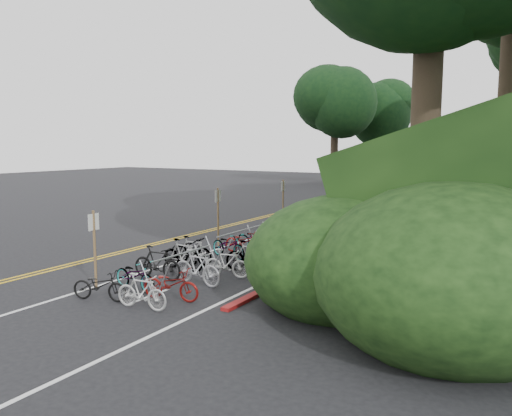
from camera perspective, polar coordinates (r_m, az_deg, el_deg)
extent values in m
plane|color=black|center=(18.31, -14.98, -6.66)|extent=(120.00, 120.00, 0.00)
cube|color=gold|center=(27.24, -3.03, -1.90)|extent=(0.12, 80.00, 0.01)
cube|color=gold|center=(27.08, -2.50, -1.95)|extent=(0.12, 80.00, 0.01)
cube|color=silver|center=(25.64, 2.84, -2.47)|extent=(0.12, 80.00, 0.01)
cube|color=silver|center=(24.00, 11.75, -3.28)|extent=(0.12, 80.00, 0.01)
cube|color=silver|center=(14.83, -12.08, -9.83)|extent=(0.10, 1.60, 0.01)
cube|color=silver|center=(19.50, 0.03, -5.55)|extent=(0.10, 1.60, 0.01)
cube|color=silver|center=(24.75, 7.15, -2.87)|extent=(0.10, 1.60, 0.01)
cube|color=silver|center=(30.28, 11.71, -1.12)|extent=(0.10, 1.60, 0.01)
cube|color=silver|center=(35.96, 14.84, 0.09)|extent=(0.10, 1.60, 0.01)
cube|color=silver|center=(41.73, 17.11, 0.96)|extent=(0.10, 1.60, 0.01)
cube|color=silver|center=(47.55, 18.83, 1.62)|extent=(0.10, 1.60, 0.01)
cube|color=maroon|center=(25.72, 14.27, -2.55)|extent=(0.25, 28.00, 0.10)
cube|color=#382819|center=(35.20, 20.01, -0.13)|extent=(1.40, 44.00, 0.16)
ellipsoid|color=#284C19|center=(16.67, 10.47, -4.23)|extent=(2.00, 2.80, 1.60)
ellipsoid|color=#284C19|center=(21.09, 17.28, -0.64)|extent=(2.60, 3.64, 2.08)
ellipsoid|color=#284C19|center=(26.70, 22.85, 1.66)|extent=(2.20, 3.08, 1.76)
ellipsoid|color=#284C19|center=(32.85, 21.86, 1.89)|extent=(3.00, 4.20, 2.40)
ellipsoid|color=#284C19|center=(38.68, 24.29, 2.74)|extent=(2.40, 3.36, 1.92)
ellipsoid|color=#284C19|center=(42.50, 26.70, 3.88)|extent=(2.80, 3.92, 2.24)
ellipsoid|color=#284C19|center=(19.55, 12.98, -3.02)|extent=(1.80, 2.52, 1.44)
ellipsoid|color=#284C19|center=(30.53, 25.44, 3.30)|extent=(3.20, 4.48, 2.56)
ellipsoid|color=black|center=(14.07, 10.00, -5.63)|extent=(5.28, 6.16, 3.52)
ellipsoid|color=black|center=(12.33, 21.56, -6.81)|extent=(6.24, 7.28, 4.16)
cylinder|color=#2D2319|center=(15.71, 18.73, 7.61)|extent=(0.85, 0.85, 6.65)
cylinder|color=#2D2319|center=(24.50, 26.93, 11.18)|extent=(0.91, 0.91, 7.67)
cylinder|color=#2D2319|center=(58.57, 8.92, 6.16)|extent=(0.85, 0.85, 6.65)
ellipsoid|color=black|center=(58.78, 9.04, 12.06)|extent=(9.09, 9.09, 8.64)
cylinder|color=#2D2319|center=(65.14, 14.02, 5.90)|extent=(0.83, 0.83, 6.14)
ellipsoid|color=black|center=(65.26, 14.17, 10.69)|extent=(7.96, 7.96, 7.56)
cylinder|color=gray|center=(15.09, -8.33, -5.15)|extent=(0.05, 2.72, 0.05)
cylinder|color=gray|center=(14.48, -12.33, -8.01)|extent=(0.56, 0.04, 1.09)
cylinder|color=gray|center=(14.12, -10.65, -8.36)|extent=(0.56, 0.04, 1.09)
cylinder|color=gray|center=(16.35, -6.28, -6.13)|extent=(0.56, 0.04, 1.09)
cylinder|color=gray|center=(16.02, -4.67, -6.39)|extent=(0.56, 0.04, 1.09)
cylinder|color=gray|center=(18.49, -1.82, -2.64)|extent=(0.05, 3.00, 0.05)
cylinder|color=gray|center=(17.62, -5.05, -5.06)|extent=(0.58, 0.04, 1.13)
cylinder|color=gray|center=(17.30, -3.54, -5.27)|extent=(0.58, 0.04, 1.13)
cylinder|color=gray|center=(19.91, -0.33, -3.61)|extent=(0.58, 0.04, 1.13)
cylinder|color=gray|center=(19.63, 1.08, -3.76)|extent=(0.58, 0.04, 1.13)
cylinder|color=gray|center=(22.81, 4.95, -0.78)|extent=(0.05, 3.00, 0.05)
cylinder|color=gray|center=(21.79, 2.66, -2.67)|extent=(0.58, 0.04, 1.13)
cylinder|color=gray|center=(21.54, 3.98, -2.80)|extent=(0.58, 0.04, 1.13)
cylinder|color=gray|center=(24.27, 5.78, -1.68)|extent=(0.58, 0.04, 1.13)
cylinder|color=gray|center=(24.04, 6.99, -1.79)|extent=(0.58, 0.04, 1.13)
cylinder|color=gray|center=(27.37, 9.51, 0.48)|extent=(0.05, 3.00, 0.05)
cylinder|color=gray|center=(26.26, 7.81, -1.04)|extent=(0.58, 0.04, 1.13)
cylinder|color=gray|center=(26.05, 8.94, -1.13)|extent=(0.58, 0.04, 1.13)
cylinder|color=gray|center=(28.83, 9.98, -0.35)|extent=(0.58, 0.04, 1.13)
cylinder|color=gray|center=(28.64, 11.03, -0.42)|extent=(0.58, 0.04, 1.13)
cylinder|color=gray|center=(32.05, 12.76, 1.37)|extent=(0.05, 3.00, 0.05)
cylinder|color=gray|center=(30.89, 11.43, 0.12)|extent=(0.58, 0.04, 1.13)
cylinder|color=gray|center=(30.71, 12.42, 0.05)|extent=(0.58, 0.04, 1.13)
cylinder|color=gray|center=(33.53, 13.02, 0.62)|extent=(0.58, 0.04, 1.13)
cylinder|color=gray|center=(33.36, 13.94, 0.57)|extent=(0.58, 0.04, 1.13)
cylinder|color=gray|center=(36.82, 15.18, 2.03)|extent=(0.05, 3.00, 0.05)
cylinder|color=gray|center=(35.62, 14.10, 0.97)|extent=(0.58, 0.04, 1.13)
cylinder|color=gray|center=(35.46, 14.97, 0.92)|extent=(0.58, 0.04, 1.13)
cylinder|color=gray|center=(38.29, 15.31, 1.35)|extent=(0.58, 0.04, 1.13)
cylinder|color=gray|center=(38.15, 16.12, 1.30)|extent=(0.58, 0.04, 1.13)
cylinder|color=brown|center=(15.90, -17.95, -4.50)|extent=(0.08, 0.08, 2.36)
cube|color=silver|center=(15.76, -18.07, -1.54)|extent=(0.02, 0.40, 0.50)
cylinder|color=brown|center=(21.44, -4.36, -1.02)|extent=(0.08, 0.08, 2.50)
cube|color=silver|center=(21.33, -4.38, 1.37)|extent=(0.02, 0.40, 0.50)
cylinder|color=brown|center=(26.53, 3.11, 0.57)|extent=(0.08, 0.08, 2.50)
cube|color=silver|center=(26.44, 3.12, 2.51)|extent=(0.02, 0.40, 0.50)
cylinder|color=brown|center=(31.94, 8.11, 1.64)|extent=(0.08, 0.08, 2.50)
cube|color=silver|center=(31.86, 8.14, 3.25)|extent=(0.02, 0.40, 0.50)
cylinder|color=brown|center=(37.53, 11.65, 2.38)|extent=(0.08, 0.08, 2.50)
cube|color=silver|center=(37.46, 11.68, 3.75)|extent=(0.02, 0.40, 0.50)
imported|color=black|center=(19.28, -7.59, -4.57)|extent=(0.85, 1.59, 0.79)
imported|color=black|center=(14.70, -17.44, -8.43)|extent=(1.01, 1.74, 0.86)
imported|color=beige|center=(13.64, -12.95, -9.30)|extent=(0.59, 1.62, 0.95)
imported|color=slate|center=(15.39, -13.65, -7.48)|extent=(0.85, 1.83, 0.93)
imported|color=maroon|center=(14.26, -9.70, -8.57)|extent=(0.88, 1.82, 0.91)
imported|color=black|center=(16.46, -11.23, -6.16)|extent=(0.67, 1.85, 1.09)
imported|color=#9E9EA3|center=(15.61, -6.74, -6.79)|extent=(0.66, 1.86, 1.10)
imported|color=slate|center=(17.47, -8.35, -5.32)|extent=(0.64, 1.84, 1.09)
imported|color=beige|center=(16.42, -3.37, -6.32)|extent=(0.73, 1.62, 0.94)
imported|color=slate|center=(18.29, -7.28, -4.83)|extent=(0.52, 1.72, 1.03)
imported|color=slate|center=(17.02, -0.64, -5.57)|extent=(0.84, 1.88, 1.09)
imported|color=slate|center=(19.16, -3.15, -4.30)|extent=(1.16, 1.98, 0.98)
imported|color=#9E9EA3|center=(18.12, 1.49, -4.92)|extent=(0.93, 1.75, 1.01)
imported|color=maroon|center=(20.04, -1.46, -3.91)|extent=(0.63, 1.71, 0.89)
imported|color=navy|center=(19.36, 2.33, -4.02)|extent=(1.06, 1.87, 1.08)
imported|color=slate|center=(20.68, -0.05, -3.51)|extent=(0.82, 1.82, 0.92)
imported|color=maroon|center=(20.14, 4.08, -3.63)|extent=(1.01, 1.84, 1.06)
imported|color=beige|center=(21.82, 1.53, -2.90)|extent=(0.58, 1.64, 0.96)
imported|color=slate|center=(21.14, 4.39, -3.36)|extent=(0.94, 1.77, 0.88)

